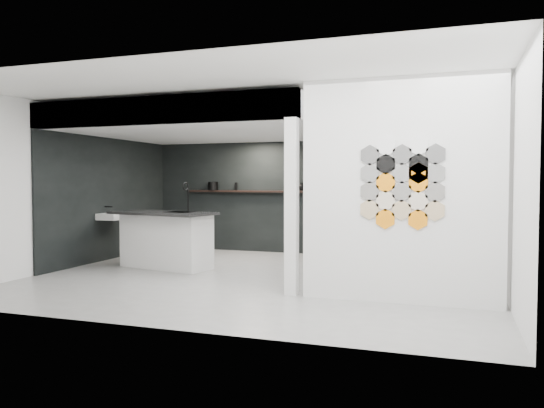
% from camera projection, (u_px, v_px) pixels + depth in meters
% --- Properties ---
extents(floor, '(7.00, 6.00, 0.01)m').
position_uv_depth(floor, '(260.00, 278.00, 8.28)').
color(floor, gray).
extents(partition_panel, '(2.45, 0.15, 2.80)m').
position_uv_depth(partition_panel, '(400.00, 190.00, 6.55)').
color(partition_panel, silver).
rests_on(partition_panel, floor).
extents(bay_clad_back, '(4.40, 0.04, 2.35)m').
position_uv_depth(bay_clad_back, '(251.00, 197.00, 11.46)').
color(bay_clad_back, black).
rests_on(bay_clad_back, floor).
extents(bay_clad_left, '(0.04, 4.00, 2.35)m').
position_uv_depth(bay_clad_left, '(110.00, 199.00, 10.30)').
color(bay_clad_left, black).
rests_on(bay_clad_left, floor).
extents(bulkhead, '(4.40, 4.00, 0.40)m').
position_uv_depth(bulkhead, '(211.00, 124.00, 9.54)').
color(bulkhead, silver).
rests_on(bulkhead, corner_column).
extents(corner_column, '(0.16, 0.16, 2.35)m').
position_uv_depth(corner_column, '(292.00, 207.00, 7.02)').
color(corner_column, silver).
rests_on(corner_column, floor).
extents(fascia_beam, '(4.40, 0.16, 0.40)m').
position_uv_depth(fascia_beam, '(154.00, 110.00, 7.72)').
color(fascia_beam, silver).
rests_on(fascia_beam, corner_column).
extents(wall_basin, '(0.40, 0.60, 0.12)m').
position_uv_depth(wall_basin, '(114.00, 216.00, 10.05)').
color(wall_basin, silver).
rests_on(wall_basin, bay_clad_left).
extents(display_shelf, '(3.00, 0.15, 0.04)m').
position_uv_depth(display_shelf, '(253.00, 191.00, 11.32)').
color(display_shelf, black).
rests_on(display_shelf, bay_clad_back).
extents(kitchen_island, '(1.99, 1.19, 1.50)m').
position_uv_depth(kitchen_island, '(166.00, 239.00, 9.25)').
color(kitchen_island, silver).
rests_on(kitchen_island, floor).
extents(stockpot, '(0.26, 0.26, 0.18)m').
position_uv_depth(stockpot, '(213.00, 186.00, 11.62)').
color(stockpot, black).
rests_on(stockpot, display_shelf).
extents(kettle, '(0.22, 0.22, 0.16)m').
position_uv_depth(kettle, '(302.00, 187.00, 10.97)').
color(kettle, black).
rests_on(kettle, display_shelf).
extents(glass_bowl, '(0.14, 0.14, 0.09)m').
position_uv_depth(glass_bowl, '(315.00, 189.00, 10.88)').
color(glass_bowl, gray).
rests_on(glass_bowl, display_shelf).
extents(glass_vase, '(0.13, 0.13, 0.16)m').
position_uv_depth(glass_vase, '(315.00, 187.00, 10.88)').
color(glass_vase, gray).
rests_on(glass_vase, display_shelf).
extents(bottle_dark, '(0.06, 0.06, 0.17)m').
position_uv_depth(bottle_dark, '(236.00, 186.00, 11.45)').
color(bottle_dark, black).
rests_on(bottle_dark, display_shelf).
extents(utensil_cup, '(0.07, 0.07, 0.09)m').
position_uv_depth(utensil_cup, '(212.00, 188.00, 11.63)').
color(utensil_cup, black).
rests_on(utensil_cup, display_shelf).
extents(hex_tile_cluster, '(1.04, 0.02, 1.16)m').
position_uv_depth(hex_tile_cluster, '(403.00, 182.00, 6.46)').
color(hex_tile_cluster, tan).
rests_on(hex_tile_cluster, partition_panel).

